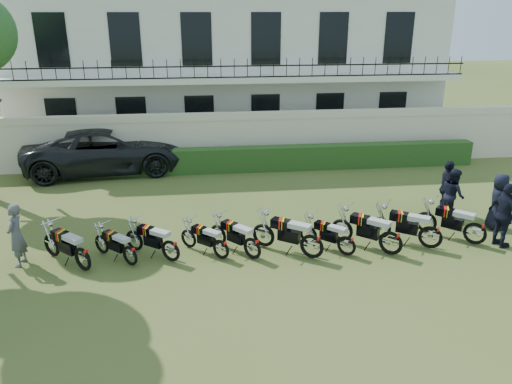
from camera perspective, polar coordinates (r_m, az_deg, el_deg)
ground at (r=14.07m, az=0.35°, el=-6.59°), size 100.00×100.00×0.00m
perimeter_wall at (r=21.16m, az=-2.26°, el=6.08°), size 30.00×0.35×2.30m
hedge at (r=20.66m, az=0.71°, el=3.82°), size 18.00×0.60×1.00m
building at (r=26.59m, az=-3.37°, el=14.54°), size 20.40×9.60×7.40m
motorcycle_0 at (r=13.51m, az=-19.25°, el=-6.66°), size 1.53×1.40×1.08m
motorcycle_1 at (r=13.45m, az=-14.24°, el=-6.57°), size 1.31×1.21×0.93m
motorcycle_2 at (r=13.40m, az=-9.75°, el=-6.09°), size 1.56×1.19×1.02m
motorcycle_3 at (r=13.40m, az=-4.04°, el=-6.03°), size 1.33×1.19×0.93m
motorcycle_4 at (r=13.33m, az=-0.43°, el=-5.89°), size 1.34×1.47×1.03m
motorcycle_5 at (r=13.43m, az=6.42°, el=-5.55°), size 1.81×1.31×1.16m
motorcycle_6 at (r=13.76m, az=10.34°, el=-5.55°), size 1.34×1.25×0.95m
motorcycle_7 at (r=14.02m, az=15.20°, el=-5.03°), size 1.66×1.48×1.16m
motorcycle_8 at (r=14.71m, az=19.38°, el=-4.32°), size 1.79×1.24×1.13m
motorcycle_9 at (r=15.43m, az=23.82°, el=-3.82°), size 1.57×1.45×1.11m
suv at (r=21.36m, az=-16.65°, el=4.64°), size 6.84×3.81×1.81m
inspector at (r=14.32m, az=-25.73°, el=-4.48°), size 0.46×0.65×1.70m
officer_2 at (r=15.51m, az=26.56°, el=-2.43°), size 0.72×1.18×1.87m
officer_3 at (r=16.75m, az=25.93°, el=-0.98°), size 0.72×0.95×1.74m
officer_4 at (r=16.88m, az=21.57°, el=-0.27°), size 0.68×0.85×1.69m
officer_5 at (r=17.20m, az=20.93°, el=0.42°), size 0.75×1.15×1.81m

